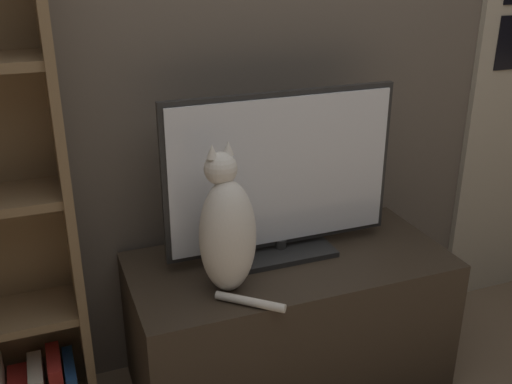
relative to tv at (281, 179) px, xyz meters
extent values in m
cube|color=#60564C|center=(0.01, 0.26, 0.47)|extent=(4.80, 0.05, 2.60)
cube|color=#33281E|center=(0.01, -0.07, -0.56)|extent=(1.17, 0.56, 0.54)
cube|color=black|center=(0.00, 0.00, -0.28)|extent=(0.38, 0.23, 0.02)
cylinder|color=black|center=(0.00, 0.00, -0.26)|extent=(0.04, 0.04, 0.03)
cube|color=black|center=(0.00, 0.00, 0.03)|extent=(0.86, 0.02, 0.57)
cube|color=white|center=(0.00, -0.01, 0.03)|extent=(0.82, 0.01, 0.54)
ellipsoid|color=silver|center=(-0.26, -0.18, -0.10)|extent=(0.23, 0.21, 0.39)
ellipsoid|color=black|center=(-0.28, -0.12, -0.12)|extent=(0.12, 0.08, 0.21)
sphere|color=silver|center=(-0.27, -0.15, 0.13)|extent=(0.13, 0.13, 0.11)
cone|color=silver|center=(-0.30, -0.15, 0.19)|extent=(0.04, 0.04, 0.04)
cone|color=silver|center=(-0.24, -0.14, 0.19)|extent=(0.04, 0.04, 0.04)
cylinder|color=silver|center=(-0.23, -0.30, -0.28)|extent=(0.19, 0.17, 0.03)
cube|color=brown|center=(-0.73, 0.08, 0.03)|extent=(0.03, 0.28, 1.73)
cube|color=maroon|center=(-0.84, 0.05, -0.69)|extent=(0.05, 0.18, 0.23)
cube|color=navy|center=(-0.79, 0.06, -0.71)|extent=(0.04, 0.20, 0.19)
camera|label=1|loc=(-0.79, -1.81, 0.78)|focal=42.00mm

